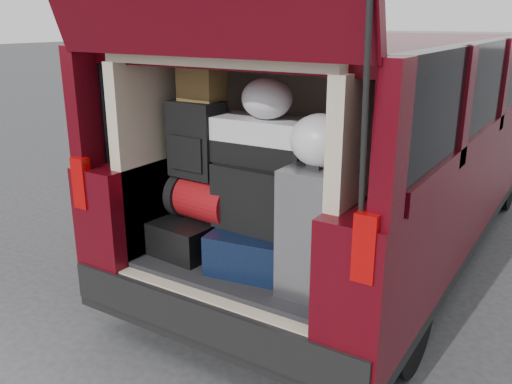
# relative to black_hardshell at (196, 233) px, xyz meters

# --- Properties ---
(ground) EXTENTS (80.00, 80.00, 0.00)m
(ground) POSITION_rel_black_hardshell_xyz_m (0.40, -0.13, -0.65)
(ground) COLOR #313134
(ground) RESTS_ON ground
(minivan) EXTENTS (1.90, 5.35, 2.77)m
(minivan) POSITION_rel_black_hardshell_xyz_m (0.40, 1.73, 0.26)
(minivan) COLOR black
(minivan) RESTS_ON ground
(load_floor) EXTENTS (1.24, 1.05, 0.55)m
(load_floor) POSITION_rel_black_hardshell_xyz_m (0.40, 0.15, -0.38)
(load_floor) COLOR black
(load_floor) RESTS_ON ground
(black_hardshell) EXTENTS (0.41, 0.53, 0.20)m
(black_hardshell) POSITION_rel_black_hardshell_xyz_m (0.00, 0.00, 0.00)
(black_hardshell) COLOR black
(black_hardshell) RESTS_ON load_floor
(navy_hardshell) EXTENTS (0.51, 0.59, 0.23)m
(navy_hardshell) POSITION_rel_black_hardshell_xyz_m (0.43, 0.01, 0.01)
(navy_hardshell) COLOR black
(navy_hardshell) RESTS_ON load_floor
(silver_roller) EXTENTS (0.29, 0.45, 0.67)m
(silver_roller) POSITION_rel_black_hardshell_xyz_m (0.85, -0.04, 0.23)
(silver_roller) COLOR silver
(silver_roller) RESTS_ON load_floor
(red_duffel) EXTENTS (0.44, 0.31, 0.27)m
(red_duffel) POSITION_rel_black_hardshell_xyz_m (0.08, 0.01, 0.24)
(red_duffel) COLOR #9B0E11
(red_duffel) RESTS_ON black_hardshell
(black_soft_case) EXTENTS (0.52, 0.33, 0.37)m
(black_soft_case) POSITION_rel_black_hardshell_xyz_m (0.46, 0.03, 0.31)
(black_soft_case) COLOR black
(black_soft_case) RESTS_ON navy_hardshell
(backpack) EXTENTS (0.32, 0.20, 0.44)m
(backpack) POSITION_rel_black_hardshell_xyz_m (0.02, 0.01, 0.59)
(backpack) COLOR black
(backpack) RESTS_ON red_duffel
(twotone_duffel) EXTENTS (0.57, 0.31, 0.25)m
(twotone_duffel) POSITION_rel_black_hardshell_xyz_m (0.43, 0.09, 0.62)
(twotone_duffel) COLOR white
(twotone_duffel) RESTS_ON black_soft_case
(grocery_sack_lower) EXTENTS (0.24, 0.20, 0.21)m
(grocery_sack_lower) POSITION_rel_black_hardshell_xyz_m (0.03, 0.06, 0.92)
(grocery_sack_lower) COLOR brown
(grocery_sack_lower) RESTS_ON backpack
(plastic_bag_center) EXTENTS (0.28, 0.26, 0.22)m
(plastic_bag_center) POSITION_rel_black_hardshell_xyz_m (0.47, 0.05, 0.86)
(plastic_bag_center) COLOR silver
(plastic_bag_center) RESTS_ON twotone_duffel
(plastic_bag_right) EXTENTS (0.35, 0.34, 0.26)m
(plastic_bag_right) POSITION_rel_black_hardshell_xyz_m (0.86, -0.07, 0.70)
(plastic_bag_right) COLOR silver
(plastic_bag_right) RESTS_ON silver_roller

